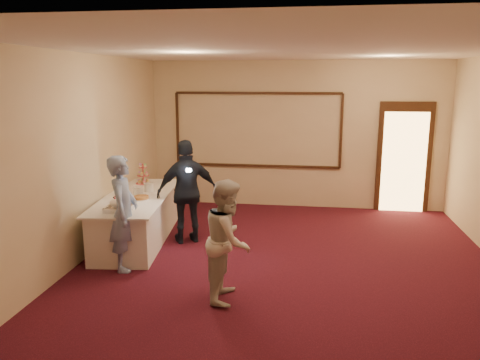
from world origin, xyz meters
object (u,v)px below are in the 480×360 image
cupcake_stand (143,176)px  guest (188,192)px  pavlova_tray (120,204)px  buffet_table (138,218)px  plate_stack_a (138,191)px  tart (141,198)px  man (124,213)px  plate_stack_b (149,187)px  woman (228,240)px

cupcake_stand → guest: guest is taller
pavlova_tray → cupcake_stand: size_ratio=1.30×
buffet_table → plate_stack_a: 0.46m
buffet_table → tart: bearing=-54.7°
tart → man: 0.91m
plate_stack_b → woman: woman is taller
man → guest: 1.35m
buffet_table → man: 1.24m
guest → plate_stack_a: bearing=-23.1°
buffet_table → pavlova_tray: size_ratio=5.12×
man → guest: (0.60, 1.21, 0.03)m
woman → plate_stack_b: bearing=38.9°
buffet_table → cupcake_stand: (-0.19, 0.87, 0.53)m
plate_stack_a → guest: bearing=3.3°
tart → guest: (0.67, 0.31, 0.05)m
cupcake_stand → plate_stack_b: (0.30, -0.57, -0.07)m
pavlova_tray → tart: pavlova_tray is taller
buffet_table → guest: (0.84, 0.07, 0.46)m
tart → buffet_table: bearing=125.3°
plate_stack_b → buffet_table: bearing=-110.1°
cupcake_stand → tart: size_ratio=1.49×
woman → guest: (-0.99, 1.89, 0.11)m
buffet_table → woman: bearing=-44.9°
plate_stack_b → tart: size_ratio=0.62×
plate_stack_a → guest: guest is taller
plate_stack_a → man: bearing=-79.5°
tart → woman: size_ratio=0.18×
buffet_table → plate_stack_b: plate_stack_b is taller
buffet_table → plate_stack_a: bearing=43.0°
plate_stack_b → man: man is taller
woman → plate_stack_a: bearing=44.2°
pavlova_tray → guest: size_ratio=0.31×
plate_stack_a → guest: (0.81, 0.05, 0.00)m
pavlova_tray → woman: woman is taller
man → woman: man is taller
cupcake_stand → woman: (2.02, -2.69, -0.18)m
plate_stack_b → tart: plate_stack_b is taller
cupcake_stand → plate_stack_b: size_ratio=2.40×
pavlova_tray → man: size_ratio=0.32×
plate_stack_a → man: 1.18m
buffet_table → man: bearing=-78.0°
cupcake_stand → woman: 3.37m
cupcake_stand → tart: (0.36, -1.10, -0.12)m
buffet_table → pavlova_tray: (0.07, -0.84, 0.46)m
pavlova_tray → guest: guest is taller
guest → pavlova_tray: bearing=23.6°
buffet_table → pavlova_tray: bearing=-85.3°
buffet_table → tart: size_ratio=9.85×
pavlova_tray → cupcake_stand: cupcake_stand is taller
cupcake_stand → man: bearing=-77.8°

